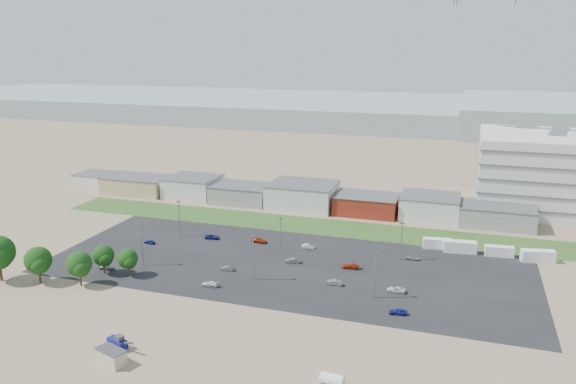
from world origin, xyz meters
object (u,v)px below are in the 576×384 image
at_px(parked_car_5, 150,242).
at_px(parked_car_7, 293,260).
at_px(parked_car_2, 398,312).
at_px(telehandler, 117,341).
at_px(parked_car_1, 335,282).
at_px(parked_car_12, 350,266).
at_px(parked_car_8, 413,258).
at_px(parked_car_9, 212,237).
at_px(box_trailer_a, 437,243).
at_px(parked_car_6, 259,240).
at_px(parked_car_10, 107,267).
at_px(parked_car_11, 308,246).
at_px(parked_car_3, 210,284).
at_px(portable_shed, 111,356).
at_px(parked_car_0, 396,290).
at_px(storage_tank_nw, 332,379).
at_px(parked_car_4, 227,268).

height_order(parked_car_5, parked_car_7, parked_car_7).
bearing_deg(parked_car_2, telehandler, -65.02).
bearing_deg(parked_car_1, parked_car_12, 178.04).
distance_m(parked_car_8, parked_car_9, 56.02).
distance_m(box_trailer_a, parked_car_6, 48.62).
bearing_deg(parked_car_7, parked_car_5, -99.53).
height_order(box_trailer_a, parked_car_6, box_trailer_a).
height_order(parked_car_2, parked_car_10, parked_car_2).
distance_m(parked_car_9, parked_car_11, 28.17).
bearing_deg(telehandler, parked_car_2, 50.53).
relative_size(parked_car_3, parked_car_5, 1.23).
relative_size(telehandler, parked_car_12, 1.48).
height_order(portable_shed, parked_car_12, portable_shed).
bearing_deg(parked_car_0, parked_car_7, -106.70).
distance_m(parked_car_5, parked_car_8, 71.58).
bearing_deg(parked_car_11, parked_car_6, 81.15).
bearing_deg(parked_car_10, parked_car_1, -81.22).
height_order(parked_car_1, parked_car_10, parked_car_1).
distance_m(parked_car_2, parked_car_10, 71.11).
xyz_separation_m(parked_car_2, parked_car_6, (-42.39, 31.61, 0.03)).
bearing_deg(parked_car_3, parked_car_5, -126.13).
xyz_separation_m(parked_car_1, parked_car_9, (-40.48, 20.14, -0.04)).
bearing_deg(parked_car_8, parked_car_9, 88.60).
xyz_separation_m(parked_car_6, parked_car_10, (-28.71, -29.80, -0.07)).
bearing_deg(parked_car_0, telehandler, -45.91).
bearing_deg(storage_tank_nw, parked_car_0, 82.34).
bearing_deg(parked_car_12, storage_tank_nw, 3.49).
distance_m(parked_car_1, parked_car_3, 28.58).
bearing_deg(portable_shed, parked_car_11, 93.12).
bearing_deg(parked_car_9, parked_car_8, -95.23).
height_order(parked_car_2, parked_car_8, parked_car_2).
relative_size(storage_tank_nw, parked_car_1, 1.01).
distance_m(storage_tank_nw, box_trailer_a, 71.69).
relative_size(parked_car_2, parked_car_6, 0.81).
height_order(portable_shed, parked_car_2, portable_shed).
xyz_separation_m(box_trailer_a, parked_car_2, (-5.05, -42.23, -0.76)).
bearing_deg(parked_car_7, portable_shed, -24.28).
bearing_deg(parked_car_4, parked_car_8, 115.17).
relative_size(parked_car_0, parked_car_6, 0.91).
xyz_separation_m(portable_shed, parked_car_4, (2.15, 44.36, -0.83)).
distance_m(parked_car_4, parked_car_9, 24.10).
distance_m(parked_car_1, parked_car_10, 55.97).
distance_m(parked_car_0, parked_car_7, 28.83).
xyz_separation_m(storage_tank_nw, parked_car_8, (6.80, 60.01, -0.55)).
bearing_deg(storage_tank_nw, parked_car_7, 114.25).
xyz_separation_m(parked_car_8, parked_car_11, (-27.86, -0.21, -0.01)).
bearing_deg(box_trailer_a, parked_car_11, -171.01).
bearing_deg(parked_car_6, parked_car_2, -119.35).
bearing_deg(parked_car_9, parked_car_2, -124.83).
xyz_separation_m(telehandler, parked_car_1, (31.13, 39.35, -0.73)).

